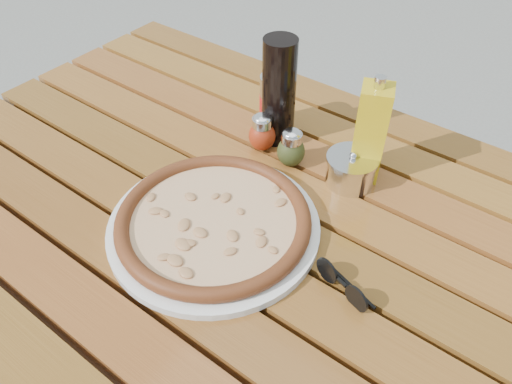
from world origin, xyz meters
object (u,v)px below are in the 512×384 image
Objects in this scene: pepper_shaker at (262,132)px; oregano_shaker at (291,148)px; table at (250,239)px; plate at (214,227)px; dark_bottle at (279,92)px; sunglasses at (342,284)px; parmesan_tin at (351,169)px; pizza at (213,220)px; soda_can at (276,103)px; olive_oil_cruet at (370,133)px.

pepper_shaker is 1.00× the size of oregano_shaker.
table is at bearing -84.34° from oregano_shaker.
plate is 1.64× the size of dark_bottle.
dark_bottle reaches higher than oregano_shaker.
pepper_shaker reaches higher than sunglasses.
plate is 0.23m from oregano_shaker.
oregano_shaker is 0.80× the size of parmesan_tin.
plate is 4.39× the size of pepper_shaker.
soda_can is at bearing 106.61° from pizza.
olive_oil_cruet is at bearing 24.45° from oregano_shaker.
pizza is 0.32m from olive_oil_cruet.
parmesan_tin reaches higher than sunglasses.
parmesan_tin is at bearing -104.16° from olive_oil_cruet.
sunglasses is (0.30, -0.26, -0.09)m from dark_bottle.
pepper_shaker is (-0.09, 0.16, 0.11)m from table.
sunglasses is at bearing -68.38° from olive_oil_cruet.
plate is 0.33m from olive_oil_cruet.
pepper_shaker is at bearing 106.70° from plate.
soda_can reaches higher than table.
olive_oil_cruet is (0.20, 0.05, 0.06)m from pepper_shaker.
plate is 0.02m from pizza.
soda_can is at bearing 132.49° from dark_bottle.
parmesan_tin is (0.19, 0.01, -0.01)m from pepper_shaker.
oregano_shaker is 0.15m from olive_oil_cruet.
pizza is 0.28m from parmesan_tin.
table is 0.29m from dark_bottle.
oregano_shaker is at bearing -5.37° from pepper_shaker.
parmesan_tin reaches higher than pizza.
dark_bottle is at bearing 102.96° from pizza.
oregano_shaker is at bearing 88.78° from plate.
plate is 4.39× the size of oregano_shaker.
sunglasses is at bearing -13.49° from table.
plate is 0.33m from soda_can.
olive_oil_cruet reaches higher than oregano_shaker.
dark_bottle is (-0.07, 0.05, 0.07)m from oregano_shaker.
table is 3.89× the size of plate.
olive_oil_cruet is (0.20, 0.00, -0.01)m from dark_bottle.
pizza is at bearing -116.64° from parmesan_tin.
dark_bottle is at bearing -47.51° from soda_can.
oregano_shaker is at bearing -37.84° from dark_bottle.
soda_can is at bearing 173.44° from olive_oil_cruet.
plate reaches higher than table.
pizza is at bearing -115.15° from olive_oil_cruet.
parmesan_tin is (0.10, 0.17, 0.11)m from table.
table is at bearing -60.68° from pepper_shaker.
dark_bottle is at bearing 170.45° from parmesan_tin.
table is 0.12m from pizza.
olive_oil_cruet reaches higher than pepper_shaker.
pepper_shaker reaches higher than pizza.
pizza reaches higher than table.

